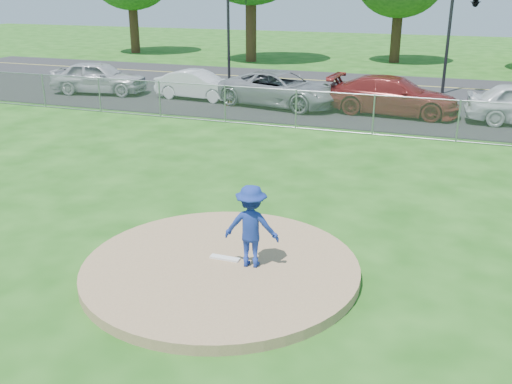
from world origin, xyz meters
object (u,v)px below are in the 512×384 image
traffic_signal_left (232,21)px  parked_car_silver (99,77)px  traffic_cone (231,99)px  parked_car_white (198,85)px  parked_car_gray (280,89)px  traffic_signal_center (473,0)px  parked_car_darkred (394,96)px  pitcher (251,226)px

traffic_signal_left → parked_car_silver: traffic_signal_left is taller
traffic_cone → parked_car_white: size_ratio=0.14×
parked_car_silver → parked_car_gray: 9.79m
parked_car_silver → parked_car_white: (5.45, 0.35, -0.13)m
traffic_signal_center → parked_car_darkred: 7.66m
traffic_signal_center → traffic_signal_left: bearing=180.0°
parked_car_white → parked_car_darkred: 9.48m
traffic_signal_center → traffic_cone: bearing=-146.5°
parked_car_darkred → parked_car_silver: bearing=94.3°
parked_car_gray → traffic_signal_center: bearing=-41.2°
parked_car_silver → parked_car_white: bearing=-95.8°
pitcher → traffic_cone: (-6.71, 15.17, -0.70)m
traffic_signal_center → traffic_cone: (-10.09, -6.67, -4.30)m
traffic_cone → parked_car_darkred: (7.35, 0.61, 0.51)m
traffic_signal_center → parked_car_gray: traffic_signal_center is taller
pitcher → parked_car_white: 18.34m
parked_car_white → parked_car_gray: 4.34m
traffic_signal_left → traffic_cone: bearing=-68.4°
traffic_signal_left → parked_car_darkred: bearing=-31.3°
parked_car_silver → parked_car_white: parked_car_silver is taller
parked_car_white → parked_car_darkred: (9.47, -0.29, 0.12)m
traffic_cone → parked_car_gray: 2.35m
parked_car_silver → parked_car_white: size_ratio=1.15×
traffic_signal_center → parked_car_silver: traffic_signal_center is taller
traffic_signal_left → traffic_signal_center: bearing=-0.0°
parked_car_silver → pitcher: bearing=-147.2°
traffic_cone → traffic_signal_left: bearing=111.6°
traffic_signal_left → pitcher: 23.87m
parked_car_white → pitcher: bearing=-146.7°
traffic_cone → parked_car_darkred: parked_car_darkred is taller
traffic_signal_center → parked_car_silver: bearing=-160.9°
traffic_cone → parked_car_darkred: 7.39m
traffic_signal_left → parked_car_white: traffic_signal_left is taller
pitcher → traffic_cone: pitcher is taller
traffic_cone → parked_car_white: 2.34m
parked_car_white → parked_car_gray: bearing=-89.1°
parked_car_white → parked_car_gray: size_ratio=0.74×
parked_car_silver → parked_car_gray: size_ratio=0.85×
traffic_signal_left → traffic_cone: size_ratio=9.24×
parked_car_darkred → parked_car_white: bearing=92.3°
traffic_signal_left → parked_car_silver: size_ratio=1.15×
pitcher → parked_car_silver: 21.24m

